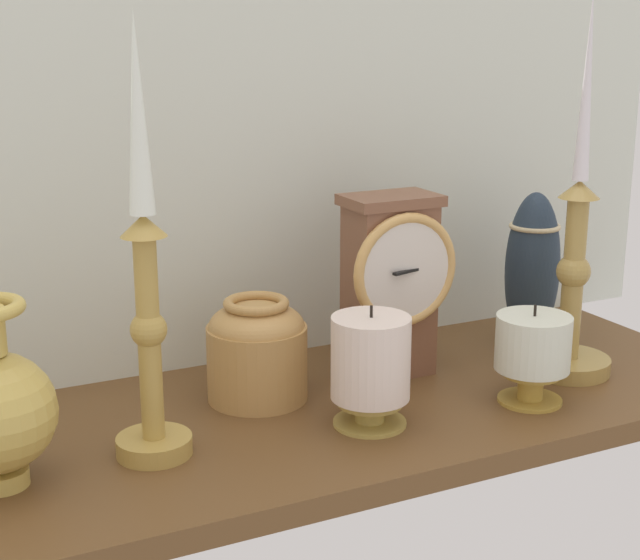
% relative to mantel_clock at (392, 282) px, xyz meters
% --- Properties ---
extents(ground_plane, '(1.00, 0.36, 0.02)m').
position_rel_mantel_clock_xyz_m(ground_plane, '(-0.13, -0.05, -0.12)').
color(ground_plane, brown).
extents(back_wall, '(1.20, 0.02, 0.65)m').
position_rel_mantel_clock_xyz_m(back_wall, '(-0.13, 0.13, 0.21)').
color(back_wall, silver).
rests_on(back_wall, ground_plane).
extents(mantel_clock, '(0.13, 0.08, 0.21)m').
position_rel_mantel_clock_xyz_m(mantel_clock, '(0.00, 0.00, 0.00)').
color(mantel_clock, brown).
rests_on(mantel_clock, ground_plane).
extents(candlestick_tall_left, '(0.10, 0.10, 0.43)m').
position_rel_mantel_clock_xyz_m(candlestick_tall_left, '(0.19, -0.09, 0.00)').
color(candlestick_tall_left, '#AC8B45').
rests_on(candlestick_tall_left, ground_plane).
extents(candlestick_tall_center, '(0.07, 0.07, 0.41)m').
position_rel_mantel_clock_xyz_m(candlestick_tall_center, '(-0.31, -0.09, 0.05)').
color(candlestick_tall_center, '#B69344').
rests_on(candlestick_tall_center, ground_plane).
extents(brass_vase_jar, '(0.11, 0.11, 0.11)m').
position_rel_mantel_clock_xyz_m(brass_vase_jar, '(-0.17, -0.00, -0.05)').
color(brass_vase_jar, tan).
rests_on(brass_vase_jar, ground_plane).
extents(pillar_candle_front, '(0.08, 0.08, 0.11)m').
position_rel_mantel_clock_xyz_m(pillar_candle_front, '(0.09, -0.14, -0.05)').
color(pillar_candle_front, gold).
rests_on(pillar_candle_front, ground_plane).
extents(pillar_candle_near_clock, '(0.08, 0.08, 0.13)m').
position_rel_mantel_clock_xyz_m(pillar_candle_near_clock, '(-0.09, -0.12, -0.05)').
color(pillar_candle_near_clock, '#B39847').
rests_on(pillar_candle_near_clock, ground_plane).
extents(tall_ceramic_vase, '(0.07, 0.07, 0.19)m').
position_rel_mantel_clock_xyz_m(tall_ceramic_vase, '(0.22, 0.02, -0.01)').
color(tall_ceramic_vase, '#243140').
rests_on(tall_ceramic_vase, ground_plane).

